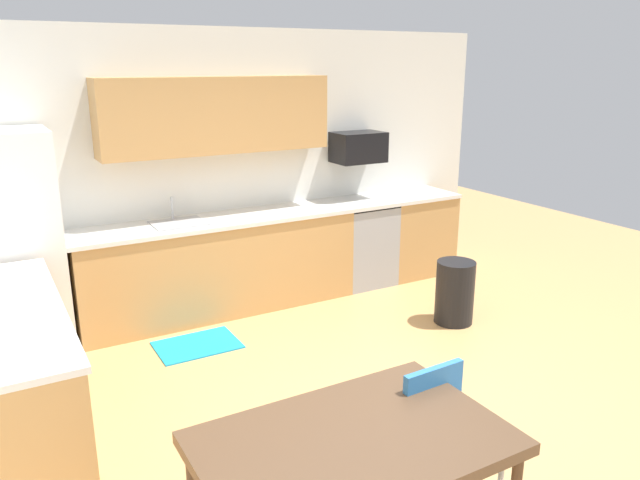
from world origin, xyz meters
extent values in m
plane|color=tan|center=(0.00, 0.00, 0.00)|extent=(12.00, 12.00, 0.00)
cube|color=silver|center=(0.00, 2.65, 1.35)|extent=(5.80, 0.10, 2.70)
cube|color=tan|center=(-0.39, 2.30, 0.45)|extent=(2.72, 0.60, 0.90)
cube|color=tan|center=(1.99, 2.30, 0.45)|extent=(0.83, 0.60, 0.90)
cube|color=tan|center=(-2.30, 0.80, 0.45)|extent=(0.60, 2.00, 0.90)
cube|color=silver|center=(0.00, 2.30, 0.92)|extent=(4.80, 0.64, 0.04)
cube|color=silver|center=(-2.30, 0.80, 0.92)|extent=(0.64, 2.00, 0.04)
cube|color=tan|center=(-0.30, 2.43, 1.90)|extent=(2.20, 0.34, 0.70)
cube|color=white|center=(-2.18, 2.22, 0.94)|extent=(0.76, 0.70, 1.88)
cube|color=#999BA0|center=(1.27, 2.30, 0.44)|extent=(0.60, 0.60, 0.88)
cube|color=black|center=(1.27, 2.30, 0.90)|extent=(0.60, 0.60, 0.03)
cube|color=black|center=(1.27, 2.40, 1.50)|extent=(0.54, 0.36, 0.32)
cube|color=#A5A8AD|center=(-0.77, 2.30, 0.88)|extent=(0.48, 0.40, 0.14)
cylinder|color=#B2B5BA|center=(-0.77, 2.48, 1.04)|extent=(0.02, 0.02, 0.24)
cube|color=brown|center=(-1.02, -1.10, 0.72)|extent=(1.40, 0.90, 0.06)
cylinder|color=brown|center=(-0.38, -0.71, 0.34)|extent=(0.05, 0.05, 0.69)
cube|color=#2D72B7|center=(-0.40, -1.10, 0.45)|extent=(0.41, 0.41, 0.05)
cube|color=#2D72B7|center=(-0.41, -0.92, 0.65)|extent=(0.38, 0.05, 0.40)
cylinder|color=#B2B2B7|center=(-0.24, -0.92, 0.21)|extent=(0.03, 0.03, 0.42)
cylinder|color=black|center=(1.42, 0.94, 0.30)|extent=(0.36, 0.36, 0.60)
cube|color=#198CBF|center=(-0.86, 1.65, 0.01)|extent=(0.70, 0.50, 0.01)
camera|label=1|loc=(-2.35, -3.13, 2.38)|focal=34.51mm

